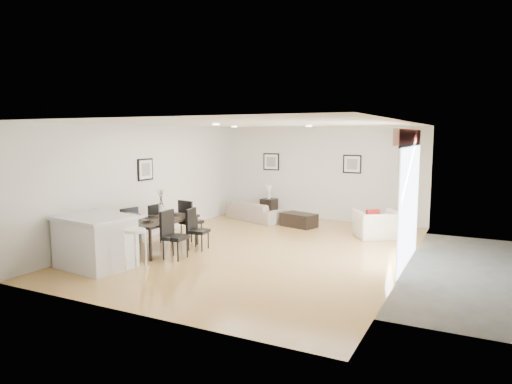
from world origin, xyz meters
The scene contains 26 objects.
ground centered at (0.00, 0.00, 0.00)m, with size 8.00×8.00×0.00m, color tan.
wall_back centered at (0.00, 4.00, 1.35)m, with size 6.00×0.04×2.70m, color silver.
wall_front centered at (0.00, -4.00, 1.35)m, with size 6.00×0.04×2.70m, color silver.
wall_left centered at (-3.00, 0.00, 1.35)m, with size 0.04×8.00×2.70m, color silver.
wall_right centered at (3.00, 0.00, 1.35)m, with size 0.04×8.00×2.70m, color silver.
ceiling centered at (0.00, 0.00, 2.70)m, with size 6.00×8.00×0.02m, color white.
sofa centered at (-1.64, 2.98, 0.27)m, with size 1.84×0.72×0.54m, color gray.
armchair centered at (2.00, 2.26, 0.33)m, with size 1.01×0.88×0.66m, color beige.
dining_table centered at (-1.88, -1.01, 0.62)m, with size 0.88×1.68×0.69m.
dining_chair_wnear centered at (-2.46, -1.44, 0.53)m, with size 0.51×0.51×0.95m.
dining_chair_wfar centered at (-2.46, -0.61, 0.51)m, with size 0.45×0.45×0.91m.
dining_chair_enear centered at (-1.31, -1.43, 0.54)m, with size 0.45×0.45×0.97m.
dining_chair_efar centered at (-1.30, -0.61, 0.50)m, with size 0.44×0.44×0.89m.
dining_chair_head centered at (-1.87, -2.03, 0.54)m, with size 0.51×0.51×0.96m.
dining_chair_foot centered at (-1.90, 0.01, 0.54)m, with size 0.50×0.50×0.96m.
vase centered at (-1.88, -1.01, 0.95)m, with size 0.82×1.26×0.64m.
coffee_table centered at (-0.18, 2.68, 0.18)m, with size 0.91×0.55×0.37m, color black.
side_table centered at (-1.55, 3.69, 0.27)m, with size 0.41×0.41×0.55m, color black.
table_lamp centered at (-1.55, 3.69, 0.81)m, with size 0.21×0.21×0.40m.
cushion centered at (1.91, 2.16, 0.54)m, with size 0.32×0.10×0.32m, color #A01415.
kitchen_island centered at (-2.20, -2.57, 0.50)m, with size 1.52×1.24×0.98m.
bar_stool centered at (-1.23, -2.57, 0.70)m, with size 0.37×0.37×0.82m.
framed_print_back_left centered at (-1.60, 3.97, 1.65)m, with size 0.52×0.04×0.52m.
framed_print_back_right centered at (0.90, 3.97, 1.65)m, with size 0.52×0.04×0.52m.
framed_print_left_wall centered at (-2.97, -0.20, 1.65)m, with size 0.04×0.52×0.52m.
sliding_door centered at (2.96, 0.30, 1.66)m, with size 0.12×2.70×2.57m.
Camera 1 is at (4.21, -8.67, 2.47)m, focal length 32.00 mm.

